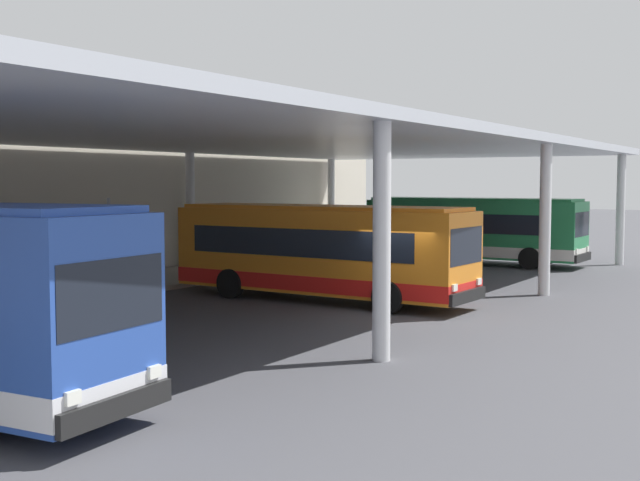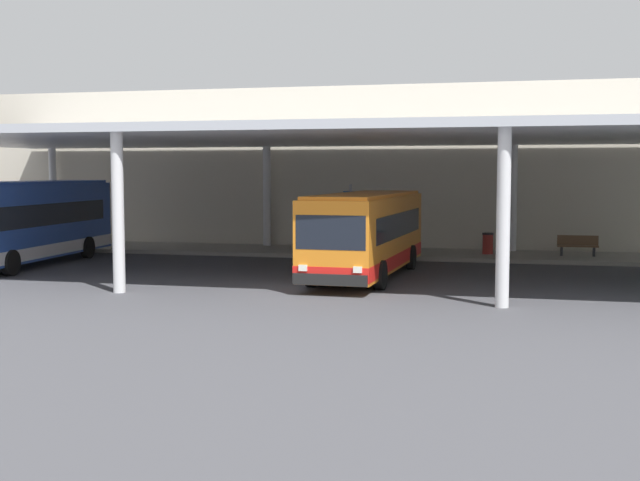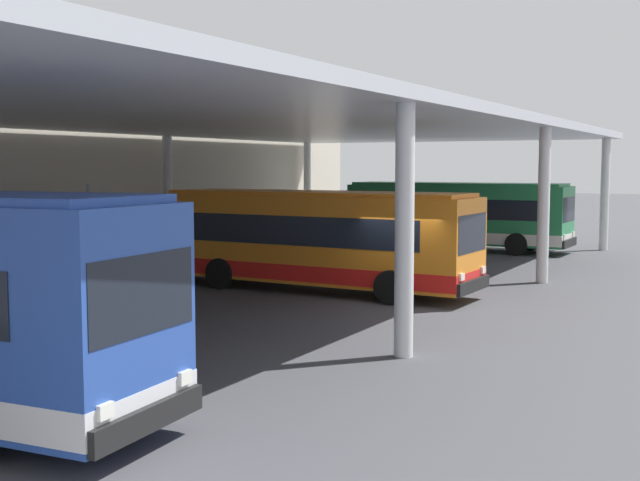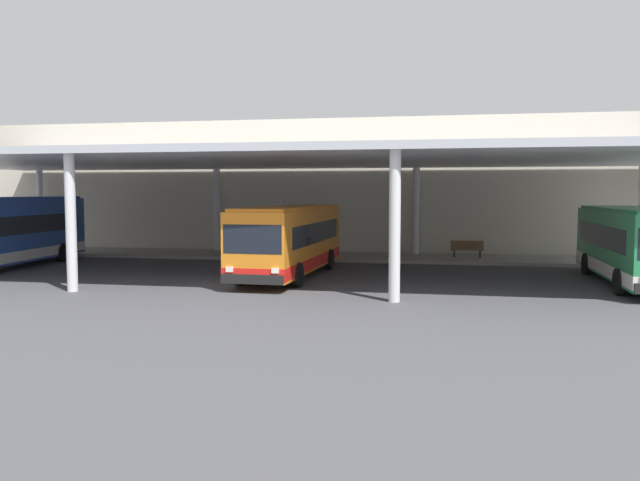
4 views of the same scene
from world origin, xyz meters
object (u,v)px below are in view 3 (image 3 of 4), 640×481
Objects in this scene: bus_middle_bay at (457,215)px; bench_waiting at (239,239)px; trash_bin at (187,246)px; bus_second_bay at (315,239)px; banner_sign at (89,225)px.

bus_middle_bay is 10.37m from bench_waiting.
bus_middle_bay is at bearing -37.54° from trash_bin.
bus_second_bay is at bearing -116.68° from trash_bin.
bench_waiting is 3.99m from trash_bin.
banner_sign is at bearing 156.61° from bus_middle_bay.
bench_waiting is at bearing 4.86° from banner_sign.
bus_second_bay reaches higher than bench_waiting.
bench_waiting is at bearing 1.82° from trash_bin.
bench_waiting is at bearing 128.28° from bus_middle_bay.
bus_second_bay is 11.69m from bench_waiting.
bus_middle_bay is 10.78× the size of trash_bin.
bus_second_bay is 14.52m from bus_middle_bay.
trash_bin is at bearing 63.32° from bus_second_bay.
bus_middle_bay is 3.30× the size of banner_sign.
bus_middle_bay is (14.52, 0.25, 0.00)m from bus_second_bay.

